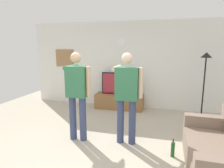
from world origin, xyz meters
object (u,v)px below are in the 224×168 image
object	(u,v)px
television	(120,83)
floor_lamp	(205,72)
beverage_bottle	(173,149)
person_standing_nearer_lamp	(77,91)
wall_clock	(122,42)
person_standing_nearer_couch	(127,93)
side_couch	(221,153)
tv_stand	(119,101)
framed_picture	(65,58)

from	to	relation	value
television	floor_lamp	distance (m)	2.41
television	beverage_bottle	distance (m)	2.97
television	beverage_bottle	world-z (taller)	television
floor_lamp	beverage_bottle	world-z (taller)	floor_lamp
person_standing_nearer_lamp	beverage_bottle	bearing A→B (deg)	-6.07
wall_clock	person_standing_nearer_couch	size ratio (longest dim) A/B	0.15
person_standing_nearer_couch	side_couch	world-z (taller)	person_standing_nearer_couch
beverage_bottle	television	bearing A→B (deg)	121.24
beverage_bottle	side_couch	bearing A→B (deg)	-21.65
television	wall_clock	distance (m)	1.29
wall_clock	person_standing_nearer_couch	xyz separation A→B (m)	(0.61, -2.41, -1.04)
person_standing_nearer_couch	beverage_bottle	bearing A→B (deg)	-19.13
tv_stand	framed_picture	size ratio (longest dim) A/B	2.29
tv_stand	beverage_bottle	bearing A→B (deg)	-58.27
tv_stand	television	size ratio (longest dim) A/B	1.33
person_standing_nearer_couch	side_couch	distance (m)	1.81
tv_stand	framed_picture	world-z (taller)	framed_picture
side_couch	person_standing_nearer_lamp	bearing A→B (deg)	169.61
television	person_standing_nearer_couch	bearing A→B (deg)	-74.16
person_standing_nearer_lamp	side_couch	size ratio (longest dim) A/B	1.04
person_standing_nearer_lamp	beverage_bottle	world-z (taller)	person_standing_nearer_lamp
television	framed_picture	xyz separation A→B (m)	(-1.97, 0.25, 0.75)
television	person_standing_nearer_couch	world-z (taller)	person_standing_nearer_couch
floor_lamp	side_couch	world-z (taller)	floor_lamp
television	side_couch	distance (m)	3.53
floor_lamp	person_standing_nearer_lamp	size ratio (longest dim) A/B	0.99
tv_stand	person_standing_nearer_couch	distance (m)	2.35
person_standing_nearer_couch	wall_clock	bearing A→B (deg)	104.31
television	floor_lamp	bearing A→B (deg)	-6.47
wall_clock	tv_stand	bearing A→B (deg)	-90.00
floor_lamp	side_couch	bearing A→B (deg)	-94.03
television	person_standing_nearer_couch	distance (m)	2.26
framed_picture	wall_clock	bearing A→B (deg)	-0.15
wall_clock	floor_lamp	world-z (taller)	wall_clock
framed_picture	television	bearing A→B (deg)	-7.18
person_standing_nearer_lamp	person_standing_nearer_couch	xyz separation A→B (m)	(0.99, 0.11, 0.00)
wall_clock	person_standing_nearer_couch	distance (m)	2.70
wall_clock	person_standing_nearer_lamp	distance (m)	2.75
television	floor_lamp	xyz separation A→B (m)	(2.35, -0.27, 0.48)
tv_stand	television	world-z (taller)	television
tv_stand	framed_picture	xyz separation A→B (m)	(-1.97, 0.30, 1.32)
tv_stand	side_couch	distance (m)	3.47
tv_stand	television	xyz separation A→B (m)	(0.00, 0.05, 0.57)
framed_picture	side_couch	size ratio (longest dim) A/B	0.38
television	wall_clock	xyz separation A→B (m)	(0.00, 0.24, 1.27)
framed_picture	person_standing_nearer_couch	xyz separation A→B (m)	(2.59, -2.41, -0.52)
wall_clock	beverage_bottle	distance (m)	3.66
person_standing_nearer_lamp	side_couch	distance (m)	2.69
television	beverage_bottle	xyz separation A→B (m)	(1.50, -2.47, -0.66)
wall_clock	side_couch	xyz separation A→B (m)	(2.18, -2.99, -1.75)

